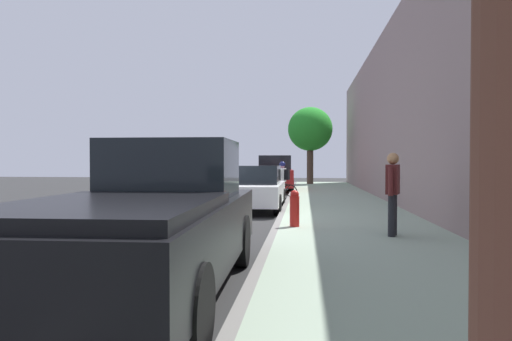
{
  "coord_description": "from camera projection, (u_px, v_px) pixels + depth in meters",
  "views": [
    {
      "loc": [
        2.51,
        -12.41,
        1.64
      ],
      "look_at": [
        0.42,
        6.74,
        1.28
      ],
      "focal_mm": 31.26,
      "sensor_mm": 36.0,
      "label": 1
    }
  ],
  "objects": [
    {
      "name": "parked_suv_red_far",
      "position": [
        275.0,
        173.0,
        24.47
      ],
      "size": [
        2.18,
        4.8,
        1.99
      ],
      "color": "maroon",
      "rests_on": "ground"
    },
    {
      "name": "street_tree_mid_block",
      "position": [
        310.0,
        130.0,
        30.38
      ],
      "size": [
        3.02,
        3.02,
        5.24
      ],
      "color": "#4B382D",
      "rests_on": "sidewalk"
    },
    {
      "name": "parked_sedan_white_mid",
      "position": [
        256.0,
        188.0,
        15.05
      ],
      "size": [
        1.85,
        4.41,
        1.52
      ],
      "color": "white",
      "rests_on": "ground"
    },
    {
      "name": "fire_hydrant",
      "position": [
        295.0,
        208.0,
        10.25
      ],
      "size": [
        0.22,
        0.22,
        0.84
      ],
      "color": "red",
      "rests_on": "sidewalk"
    },
    {
      "name": "building_facade",
      "position": [
        430.0,
        95.0,
        11.94
      ],
      "size": [
        0.5,
        42.53,
        6.89
      ],
      "primitive_type": "cube",
      "color": "gray",
      "rests_on": "ground"
    },
    {
      "name": "parked_pickup_black_second",
      "position": [
        154.0,
        222.0,
        5.53
      ],
      "size": [
        2.12,
        5.34,
        1.95
      ],
      "color": "black",
      "rests_on": "ground"
    },
    {
      "name": "lane_stripe_bike_edge",
      "position": [
        229.0,
        220.0,
        12.6
      ],
      "size": [
        0.12,
        42.53,
        0.01
      ],
      "primitive_type": "cube",
      "color": "white",
      "rests_on": "ground"
    },
    {
      "name": "cyclist_with_backpack",
      "position": [
        283.0,
        177.0,
        18.64
      ],
      "size": [
        0.47,
        0.61,
        1.67
      ],
      "color": "#C6B284",
      "rests_on": "ground"
    },
    {
      "name": "lane_stripe_centre",
      "position": [
        93.0,
        224.0,
        11.71
      ],
      "size": [
        0.14,
        40.0,
        0.01
      ],
      "color": "white",
      "rests_on": "ground"
    },
    {
      "name": "sidewalk",
      "position": [
        351.0,
        219.0,
        12.23
      ],
      "size": [
        3.68,
        42.53,
        0.16
      ],
      "primitive_type": "cube",
      "color": "#99AE95",
      "rests_on": "ground"
    },
    {
      "name": "bicycle_at_curb",
      "position": [
        278.0,
        192.0,
        19.13
      ],
      "size": [
        1.68,
        0.6,
        0.75
      ],
      "color": "black",
      "rests_on": "ground"
    },
    {
      "name": "pedestrian_on_phone",
      "position": [
        393.0,
        189.0,
        8.93
      ],
      "size": [
        0.34,
        0.59,
        1.67
      ],
      "color": "black",
      "rests_on": "sidewalk"
    },
    {
      "name": "ground",
      "position": [
        216.0,
        220.0,
        12.64
      ],
      "size": [
        68.05,
        68.05,
        0.0
      ],
      "primitive_type": "plane",
      "color": "#2C2C2C"
    },
    {
      "name": "curb_edge",
      "position": [
        281.0,
        218.0,
        12.44
      ],
      "size": [
        0.16,
        42.53,
        0.16
      ],
      "primitive_type": "cube",
      "color": "gray",
      "rests_on": "ground"
    }
  ]
}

